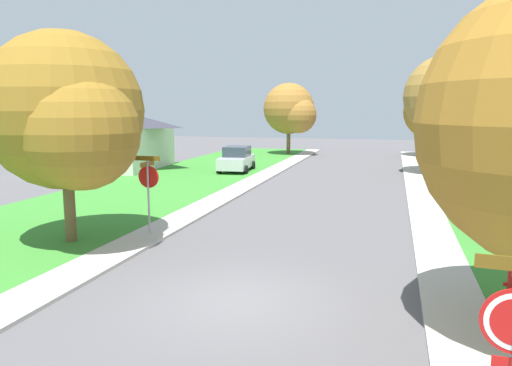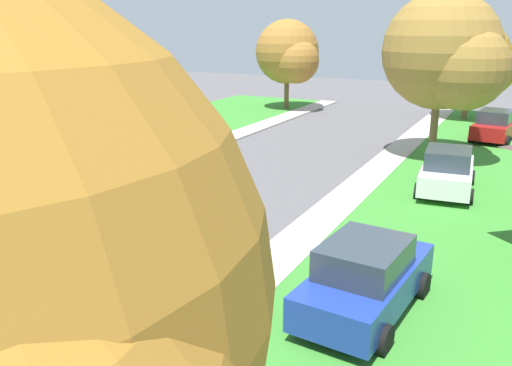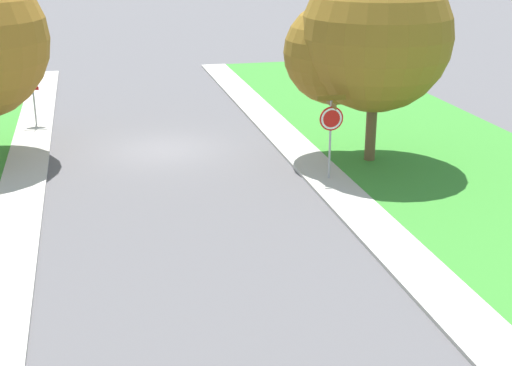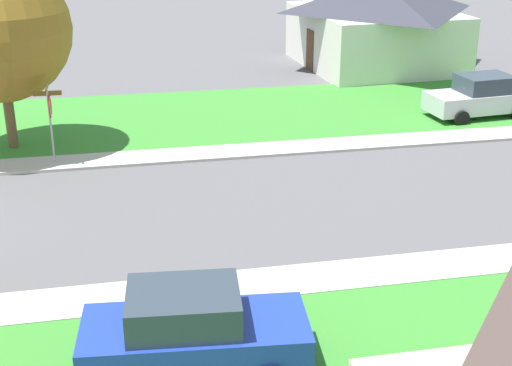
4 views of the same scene
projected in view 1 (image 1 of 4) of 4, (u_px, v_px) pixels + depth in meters
ground_plane at (240, 300)px, 11.15m from camera, size 120.00×120.00×0.00m
sidewalk_east at (425, 207)px, 21.29m from camera, size 1.40×56.00×0.10m
sidewalk_west at (223, 197)px, 23.81m from camera, size 1.40×56.00×0.10m
lawn_west at (137, 193)px, 25.08m from camera, size 8.00×56.00×0.08m
stop_sign_far_corner at (148, 182)px, 16.53m from camera, size 0.92×0.92×2.77m
car_silver_driveway_right at (237, 159)px, 33.35m from camera, size 2.35×4.45×1.76m
car_white_across_road at (481, 174)px, 26.07m from camera, size 2.31×4.44×1.76m
car_red_kerbside_mid at (470, 155)px, 36.39m from camera, size 2.44×4.49×1.76m
tree_sidewalk_far at (436, 113)px, 42.68m from camera, size 5.40×5.03×6.63m
tree_sidewalk_mid at (452, 99)px, 30.75m from camera, size 5.77×5.37×7.77m
tree_across_left at (68, 116)px, 14.96m from camera, size 5.33×4.96×6.77m
tree_sidewalk_near at (291, 110)px, 44.89m from camera, size 5.08×4.73×6.68m
house_left_setback at (101, 136)px, 34.90m from camera, size 9.52×8.40×4.60m
fire_hydrant at (512, 285)px, 10.87m from camera, size 0.38×0.22×0.83m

